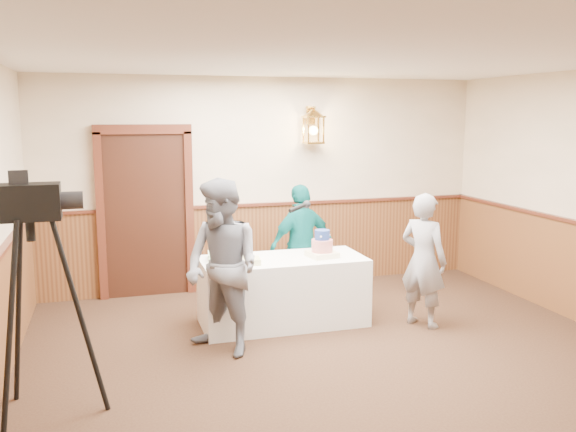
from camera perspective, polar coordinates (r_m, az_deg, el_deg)
name	(u,v)px	position (r m, az deg, el deg)	size (l,w,h in m)	color
ground	(372,394)	(5.35, 7.91, -16.15)	(7.00, 7.00, 0.00)	black
room_shell	(349,207)	(5.29, 5.71, 0.87)	(6.02, 7.02, 2.81)	#C2B292
display_table	(283,291)	(6.81, -0.48, -7.01)	(1.80, 0.80, 0.75)	white
tiered_cake	(322,246)	(6.75, 3.21, -2.85)	(0.34, 0.34, 0.30)	#FFF2C2
sheet_cake_yellow	(246,261)	(6.46, -3.94, -4.23)	(0.29, 0.22, 0.06)	#CFCA7C
sheet_cake_green	(224,256)	(6.67, -6.03, -3.74)	(0.34, 0.27, 0.08)	#B4F0A9
interviewer	(223,267)	(5.90, -6.13, -4.81)	(1.56, 1.07, 1.71)	slate
baker	(423,260)	(6.82, 12.55, -4.05)	(0.54, 0.35, 1.48)	gray
assistant_p	(302,245)	(7.38, 1.31, -2.78)	(0.87, 0.36, 1.49)	#0A5D5B
tv_camera_rig	(37,317)	(4.98, -22.46, -8.71)	(0.71, 0.66, 1.81)	black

